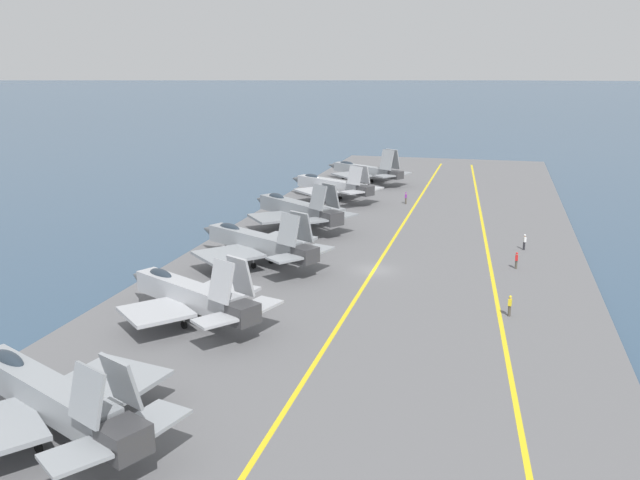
# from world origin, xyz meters

# --- Properties ---
(ground_plane) EXTENTS (2000.00, 2000.00, 0.00)m
(ground_plane) POSITION_xyz_m (0.00, 0.00, 0.00)
(ground_plane) COLOR #334C66
(carrier_deck) EXTENTS (175.36, 42.10, 0.40)m
(carrier_deck) POSITION_xyz_m (0.00, 0.00, 0.20)
(carrier_deck) COLOR slate
(carrier_deck) RESTS_ON ground
(deck_stripe_foul_line) EXTENTS (157.48, 11.04, 0.01)m
(deck_stripe_foul_line) POSITION_xyz_m (0.00, -11.58, 0.40)
(deck_stripe_foul_line) COLOR yellow
(deck_stripe_foul_line) RESTS_ON carrier_deck
(deck_stripe_centerline) EXTENTS (157.82, 0.36, 0.01)m
(deck_stripe_centerline) POSITION_xyz_m (0.00, 0.00, 0.40)
(deck_stripe_centerline) COLOR yellow
(deck_stripe_centerline) RESTS_ON carrier_deck
(parked_jet_nearest) EXTENTS (13.68, 16.71, 6.13)m
(parked_jet_nearest) POSITION_xyz_m (-35.69, 11.54, 2.93)
(parked_jet_nearest) COLOR gray
(parked_jet_nearest) RESTS_ON carrier_deck
(parked_jet_second) EXTENTS (12.17, 15.26, 6.26)m
(parked_jet_second) POSITION_xyz_m (-17.75, 11.66, 2.72)
(parked_jet_second) COLOR #A8AAAF
(parked_jet_second) RESTS_ON carrier_deck
(parked_jet_third) EXTENTS (13.94, 16.52, 6.25)m
(parked_jet_third) POSITION_xyz_m (-1.10, 12.07, 2.77)
(parked_jet_third) COLOR gray
(parked_jet_third) RESTS_ON carrier_deck
(parked_jet_fourth) EXTENTS (13.69, 15.97, 6.32)m
(parked_jet_fourth) POSITION_xyz_m (15.66, 12.90, 2.83)
(parked_jet_fourth) COLOR gray
(parked_jet_fourth) RESTS_ON carrier_deck
(parked_jet_fifth) EXTENTS (12.79, 16.13, 5.87)m
(parked_jet_fifth) POSITION_xyz_m (34.28, 12.85, 2.76)
(parked_jet_fifth) COLOR #A8AAAF
(parked_jet_fifth) RESTS_ON carrier_deck
(parked_jet_sixth) EXTENTS (13.21, 16.63, 6.33)m
(parked_jet_sixth) POSITION_xyz_m (51.39, 10.97, 2.63)
(parked_jet_sixth) COLOR gray
(parked_jet_sixth) RESTS_ON carrier_deck
(crew_yellow_vest) EXTENTS (0.42, 0.33, 1.78)m
(crew_yellow_vest) POSITION_xyz_m (-9.95, -13.02, 1.38)
(crew_yellow_vest) COLOR #4C473D
(crew_yellow_vest) RESTS_ON carrier_deck
(crew_red_vest) EXTENTS (0.38, 0.26, 1.72)m
(crew_red_vest) POSITION_xyz_m (4.08, -13.80, 1.34)
(crew_red_vest) COLOR #4C473D
(crew_red_vest) RESTS_ON carrier_deck
(crew_white_vest) EXTENTS (0.46, 0.41, 1.78)m
(crew_white_vest) POSITION_xyz_m (11.87, -14.78, 1.38)
(crew_white_vest) COLOR #232328
(crew_white_vest) RESTS_ON carrier_deck
(crew_purple_vest) EXTENTS (0.39, 0.28, 1.76)m
(crew_purple_vest) POSITION_xyz_m (34.43, 1.46, 1.37)
(crew_purple_vest) COLOR #4C473D
(crew_purple_vest) RESTS_ON carrier_deck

